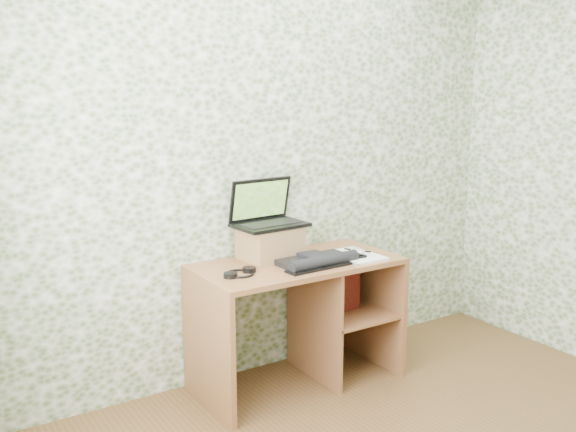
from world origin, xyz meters
TOP-DOWN VIEW (x-y plane):
  - wall_back at (0.00, 1.75)m, footprint 3.50×0.00m
  - wall_left at (-1.75, 0.00)m, footprint 0.00×3.50m
  - desk at (0.08, 1.47)m, footprint 1.20×0.60m
  - riser at (-0.10, 1.58)m, footprint 0.34×0.29m
  - laptop at (-0.10, 1.63)m, footprint 0.43×0.31m
  - keyboard at (0.06, 1.32)m, footprint 0.50×0.27m
  - headphones at (-0.41, 1.39)m, footprint 0.21×0.19m
  - notepad at (0.35, 1.34)m, footprint 0.24×0.34m
  - mouse at (0.33, 1.30)m, footprint 0.07×0.11m
  - pen at (0.41, 1.40)m, footprint 0.09×0.15m
  - red_box at (0.33, 1.44)m, footprint 0.25×0.10m

SIDE VIEW (x-z plane):
  - desk at x=0.08m, z-range 0.11..0.86m
  - red_box at x=0.33m, z-range 0.39..0.68m
  - notepad at x=0.35m, z-range 0.75..0.77m
  - headphones at x=-0.41m, z-range 0.75..0.77m
  - pen at x=0.41m, z-range 0.77..0.78m
  - keyboard at x=0.06m, z-range 0.74..0.81m
  - mouse at x=0.33m, z-range 0.77..0.80m
  - riser at x=-0.10m, z-range 0.75..0.94m
  - laptop at x=-0.10m, z-range 0.87..1.14m
  - wall_back at x=0.00m, z-range -0.45..3.05m
  - wall_left at x=-1.75m, z-range -0.45..3.05m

